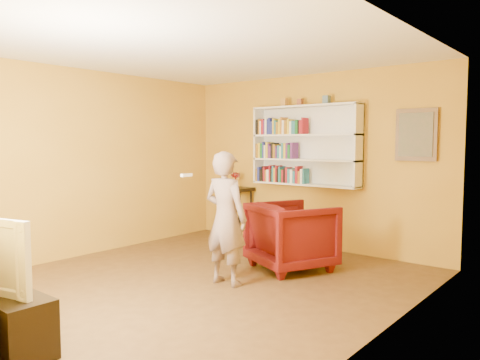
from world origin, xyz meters
The scene contains 14 objects.
room_shell centered at (0.00, 0.00, 1.02)m, with size 5.30×5.80×2.88m.
bookshelf centered at (0.00, 2.41, 1.59)m, with size 1.80×0.29×1.23m.
books_row_lower centered at (-0.40, 2.30, 1.13)m, with size 0.92×0.19×0.27m.
books_row_middle centered at (-0.51, 2.30, 1.51)m, with size 0.71×0.19×0.26m.
books_row_upper centered at (-0.43, 2.30, 1.89)m, with size 0.89×0.19×0.27m.
ornament_left centered at (-0.39, 2.35, 2.28)m, with size 0.09×0.09×0.12m, color #C38837.
ornament_centre centered at (-0.10, 2.35, 2.27)m, with size 0.08×0.08×0.10m, color brown.
ornament_right centered at (0.36, 2.35, 2.28)m, with size 0.09×0.09×0.12m, color slate.
framed_painting centered at (1.65, 2.46, 1.75)m, with size 0.55×0.05×0.70m.
console_table centered at (-1.31, 2.25, 0.73)m, with size 0.54×0.41×0.88m.
ruby_lustre centered at (-1.31, 2.25, 1.07)m, with size 0.16×0.16×0.26m.
armchair centered at (0.52, 1.20, 0.44)m, with size 0.93×0.96×0.87m, color #420407.
person centered at (0.29, 0.16, 0.77)m, with size 0.56×0.37×1.55m, color #766056.
game_remote centered at (-0.02, -0.16, 1.28)m, with size 0.04×0.15×0.04m, color silver.
Camera 1 is at (3.80, -3.86, 1.65)m, focal length 35.00 mm.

